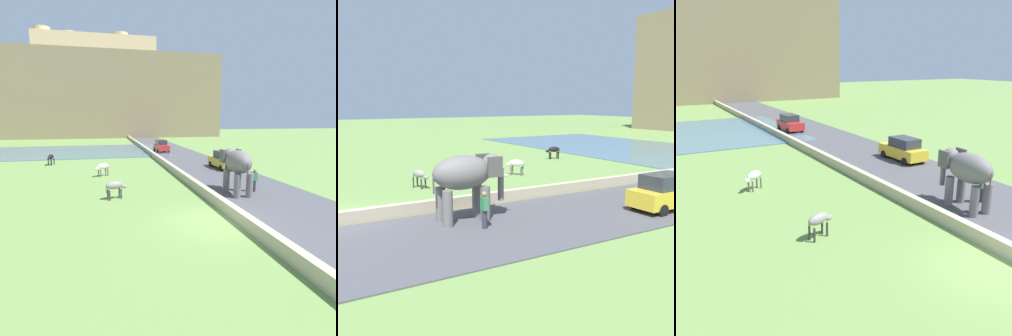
# 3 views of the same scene
# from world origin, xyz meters

# --- Properties ---
(ground_plane) EXTENTS (220.00, 220.00, 0.00)m
(ground_plane) POSITION_xyz_m (0.00, 0.00, 0.00)
(ground_plane) COLOR #6B8E47
(barrier_wall) EXTENTS (0.40, 110.00, 0.63)m
(barrier_wall) POSITION_xyz_m (1.20, 18.00, 0.32)
(barrier_wall) COLOR tan
(barrier_wall) RESTS_ON ground
(lake) EXTENTS (36.00, 18.00, 0.08)m
(lake) POSITION_xyz_m (-14.00, 32.90, 0.04)
(lake) COLOR slate
(lake) RESTS_ON ground
(elephant) EXTENTS (1.46, 3.47, 2.99)m
(elephant) POSITION_xyz_m (3.43, 4.68, 2.04)
(elephant) COLOR slate
(elephant) RESTS_ON ground
(person_beside_elephant) EXTENTS (0.36, 0.22, 1.63)m
(person_beside_elephant) POSITION_xyz_m (4.84, 4.77, 0.87)
(person_beside_elephant) COLOR #33333D
(person_beside_elephant) RESTS_ON ground
(car_yellow) EXTENTS (1.85, 4.03, 1.80)m
(car_yellow) POSITION_xyz_m (6.58, 13.92, 0.90)
(car_yellow) COLOR gold
(car_yellow) RESTS_ON ground
(cow_black) EXTENTS (0.69, 1.42, 1.15)m
(cow_black) POSITION_xyz_m (-10.79, 20.31, 0.84)
(cow_black) COLOR black
(cow_black) RESTS_ON ground
(cow_grey) EXTENTS (1.42, 0.79, 1.15)m
(cow_grey) POSITION_xyz_m (-4.54, 5.25, 0.84)
(cow_grey) COLOR gray
(cow_grey) RESTS_ON ground
(cow_white) EXTENTS (1.32, 1.09, 1.15)m
(cow_white) POSITION_xyz_m (-5.30, 12.71, 0.84)
(cow_white) COLOR silver
(cow_white) RESTS_ON ground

